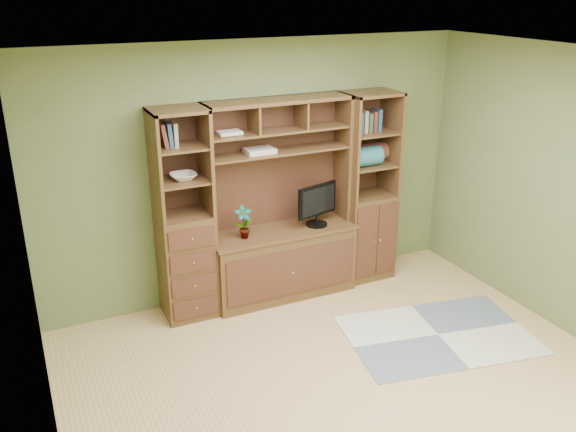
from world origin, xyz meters
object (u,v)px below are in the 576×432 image
right_tower (367,188)px  monitor (317,198)px  center_hutch (282,203)px  left_tower (184,217)px

right_tower → monitor: 0.65m
center_hutch → left_tower: size_ratio=1.00×
monitor → left_tower: bearing=161.2°
center_hutch → left_tower: bearing=177.7°
left_tower → center_hutch: bearing=-2.3°
monitor → right_tower: bearing=-9.1°
left_tower → right_tower: size_ratio=1.00×
center_hutch → left_tower: (-1.00, 0.04, 0.00)m
left_tower → monitor: left_tower is taller
center_hutch → left_tower: same height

